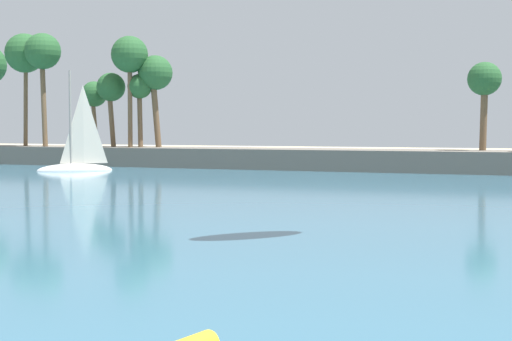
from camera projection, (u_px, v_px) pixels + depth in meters
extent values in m
cube|color=#386B84|center=(406.00, 176.00, 54.36)|extent=(220.00, 90.34, 0.06)
cube|color=slate|center=(417.00, 161.00, 59.14)|extent=(109.96, 6.00, 1.80)
cylinder|color=brown|center=(111.00, 117.00, 68.71)|extent=(0.71, 0.75, 5.69)
sphere|color=#285B2D|center=(111.00, 87.00, 68.54)|extent=(2.71, 2.71, 2.71)
cylinder|color=brown|center=(156.00, 110.00, 67.42)|extent=(0.94, 0.92, 6.96)
sphere|color=#285B2D|center=(155.00, 73.00, 67.22)|extent=(3.22, 3.22, 3.22)
cylinder|color=brown|center=(130.00, 101.00, 66.82)|extent=(0.58, 0.62, 8.56)
sphere|color=#285B2D|center=(130.00, 54.00, 66.56)|extent=(3.39, 3.39, 3.39)
cylinder|color=brown|center=(140.00, 117.00, 67.41)|extent=(0.62, 0.60, 5.67)
sphere|color=#285B2D|center=(140.00, 86.00, 67.24)|extent=(2.28, 2.28, 2.28)
cylinder|color=brown|center=(26.00, 100.00, 71.47)|extent=(0.43, 0.70, 9.14)
sphere|color=#285B2D|center=(25.00, 53.00, 71.20)|extent=(3.85, 3.85, 3.85)
cylinder|color=brown|center=(484.00, 115.00, 57.82)|extent=(0.63, 0.69, 5.74)
sphere|color=#285B2D|center=(484.00, 79.00, 57.65)|extent=(2.67, 2.67, 2.67)
cylinder|color=brown|center=(44.00, 99.00, 69.83)|extent=(1.01, 0.88, 9.18)
sphere|color=#285B2D|center=(43.00, 51.00, 69.55)|extent=(3.45, 3.45, 3.45)
cylinder|color=brown|center=(95.00, 120.00, 70.44)|extent=(0.69, 0.58, 5.10)
sphere|color=#285B2D|center=(94.00, 94.00, 70.29)|extent=(2.47, 2.47, 2.47)
ellipsoid|color=white|center=(75.00, 171.00, 59.87)|extent=(5.93, 5.22, 1.22)
cylinder|color=gray|center=(70.00, 117.00, 59.52)|extent=(0.18, 0.18, 7.64)
pyramid|color=silver|center=(83.00, 124.00, 59.87)|extent=(2.27, 1.85, 6.49)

